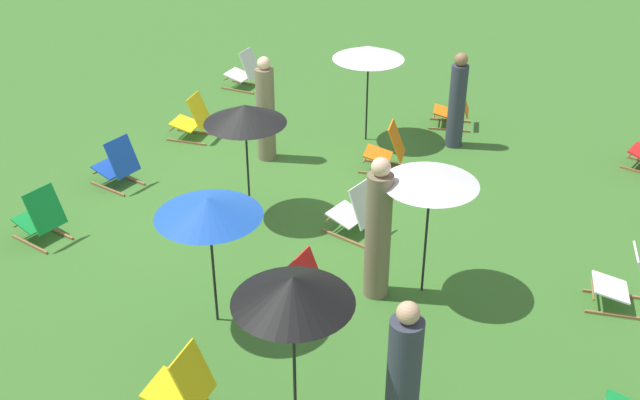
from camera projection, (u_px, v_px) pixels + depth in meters
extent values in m
plane|color=#386B28|center=(249.00, 212.00, 11.49)|extent=(40.00, 40.00, 0.00)
cube|color=olive|center=(56.00, 231.00, 10.99)|extent=(0.16, 0.76, 0.04)
cube|color=olive|center=(30.00, 244.00, 10.67)|extent=(0.16, 0.76, 0.04)
cube|color=#148C38|center=(35.00, 220.00, 10.75)|extent=(0.54, 0.50, 0.13)
cube|color=#148C38|center=(45.00, 209.00, 10.46)|extent=(0.51, 0.32, 0.57)
cylinder|color=olive|center=(27.00, 220.00, 10.89)|extent=(0.44, 0.10, 0.03)
cube|color=olive|center=(197.00, 132.00, 13.94)|extent=(0.16, 0.76, 0.04)
cube|color=olive|center=(186.00, 142.00, 13.57)|extent=(0.16, 0.76, 0.04)
cube|color=yellow|center=(185.00, 124.00, 13.65)|extent=(0.54, 0.50, 0.13)
cube|color=yellow|center=(199.00, 111.00, 13.44)|extent=(0.51, 0.32, 0.57)
cylinder|color=olive|center=(175.00, 126.00, 13.74)|extent=(0.44, 0.10, 0.03)
cube|color=olive|center=(361.00, 226.00, 11.11)|extent=(0.19, 0.75, 0.04)
cube|color=olive|center=(343.00, 238.00, 10.81)|extent=(0.19, 0.75, 0.04)
cube|color=white|center=(347.00, 215.00, 10.88)|extent=(0.56, 0.52, 0.13)
cube|color=white|center=(365.00, 204.00, 10.59)|extent=(0.52, 0.34, 0.57)
cylinder|color=olive|center=(336.00, 215.00, 11.03)|extent=(0.44, 0.12, 0.03)
cube|color=olive|center=(303.00, 299.00, 9.58)|extent=(0.07, 0.76, 0.04)
cube|color=olive|center=(285.00, 318.00, 9.25)|extent=(0.07, 0.76, 0.04)
cube|color=red|center=(286.00, 289.00, 9.33)|extent=(0.50, 0.46, 0.13)
cube|color=red|center=(307.00, 278.00, 9.07)|extent=(0.49, 0.27, 0.57)
cylinder|color=olive|center=(273.00, 289.00, 9.45)|extent=(0.44, 0.05, 0.03)
cube|color=olive|center=(450.00, 120.00, 14.40)|extent=(0.23, 0.74, 0.04)
cube|color=olive|center=(449.00, 130.00, 14.03)|extent=(0.23, 0.74, 0.04)
cube|color=orange|center=(445.00, 112.00, 14.11)|extent=(0.57, 0.54, 0.13)
cube|color=orange|center=(463.00, 99.00, 13.92)|extent=(0.53, 0.36, 0.57)
cylinder|color=olive|center=(434.00, 115.00, 14.17)|extent=(0.43, 0.14, 0.03)
cube|color=olive|center=(386.00, 163.00, 12.86)|extent=(0.19, 0.75, 0.04)
cube|color=olive|center=(381.00, 175.00, 12.49)|extent=(0.19, 0.75, 0.04)
cube|color=orange|center=(378.00, 154.00, 12.57)|extent=(0.56, 0.52, 0.13)
cube|color=orange|center=(397.00, 141.00, 12.37)|extent=(0.52, 0.34, 0.57)
cylinder|color=olive|center=(366.00, 157.00, 12.65)|extent=(0.44, 0.12, 0.03)
cube|color=olive|center=(248.00, 84.00, 16.06)|extent=(0.04, 0.76, 0.04)
cube|color=olive|center=(237.00, 91.00, 15.71)|extent=(0.04, 0.76, 0.04)
cube|color=white|center=(238.00, 75.00, 15.80)|extent=(0.48, 0.44, 0.13)
cube|color=white|center=(250.00, 64.00, 15.55)|extent=(0.48, 0.25, 0.57)
cylinder|color=olive|center=(230.00, 77.00, 15.91)|extent=(0.44, 0.03, 0.03)
cylinder|color=olive|center=(632.00, 154.00, 12.76)|extent=(0.44, 0.13, 0.03)
cube|color=olive|center=(191.00, 396.00, 8.10)|extent=(0.10, 0.76, 0.04)
cube|color=yellow|center=(170.00, 390.00, 7.83)|extent=(0.51, 0.47, 0.13)
cube|color=yellow|center=(193.00, 377.00, 7.60)|extent=(0.50, 0.28, 0.57)
cylinder|color=olive|center=(154.00, 390.00, 7.93)|extent=(0.44, 0.06, 0.03)
cube|color=olive|center=(128.00, 178.00, 12.39)|extent=(0.15, 0.76, 0.04)
cube|color=olive|center=(108.00, 189.00, 12.07)|extent=(0.15, 0.76, 0.04)
cube|color=#1947B7|center=(112.00, 168.00, 12.15)|extent=(0.54, 0.50, 0.13)
cube|color=#1947B7|center=(122.00, 157.00, 11.87)|extent=(0.51, 0.32, 0.57)
cylinder|color=olive|center=(104.00, 168.00, 12.28)|extent=(0.44, 0.09, 0.03)
cube|color=olive|center=(614.00, 294.00, 9.66)|extent=(0.20, 0.75, 0.04)
cube|color=olive|center=(617.00, 316.00, 9.29)|extent=(0.20, 0.75, 0.04)
cube|color=white|center=(611.00, 287.00, 9.37)|extent=(0.56, 0.52, 0.13)
cylinder|color=olive|center=(593.00, 290.00, 9.45)|extent=(0.44, 0.12, 0.03)
cylinder|color=black|center=(367.00, 95.00, 13.29)|extent=(0.03, 0.03, 1.71)
cone|color=white|center=(369.00, 52.00, 12.91)|extent=(1.23, 1.23, 0.22)
cylinder|color=black|center=(294.00, 363.00, 7.17)|extent=(0.03, 0.03, 1.93)
cone|color=black|center=(293.00, 290.00, 6.75)|extent=(1.13, 1.13, 0.28)
cylinder|color=black|center=(247.00, 162.00, 11.00)|extent=(0.03, 0.03, 1.74)
cone|color=black|center=(245.00, 114.00, 10.62)|extent=(1.18, 1.18, 0.27)
cylinder|color=black|center=(213.00, 262.00, 8.84)|extent=(0.03, 0.03, 1.67)
cone|color=#194CB2|center=(208.00, 207.00, 8.47)|extent=(1.23, 1.23, 0.22)
cylinder|color=black|center=(426.00, 231.00, 9.33)|extent=(0.03, 0.03, 1.78)
cone|color=white|center=(431.00, 174.00, 8.94)|extent=(1.16, 1.16, 0.25)
cylinder|color=#72664C|center=(378.00, 237.00, 9.30)|extent=(0.44, 0.44, 1.70)
sphere|color=beige|center=(381.00, 167.00, 8.83)|extent=(0.24, 0.24, 0.24)
cylinder|color=#333847|center=(403.00, 388.00, 7.14)|extent=(0.43, 0.43, 1.57)
sphere|color=tan|center=(408.00, 313.00, 6.70)|extent=(0.22, 0.22, 0.22)
cylinder|color=#333847|center=(457.00, 106.00, 13.14)|extent=(0.35, 0.35, 1.48)
sphere|color=#936647|center=(461.00, 60.00, 12.72)|extent=(0.23, 0.23, 0.23)
cylinder|color=#72664C|center=(266.00, 115.00, 12.67)|extent=(0.36, 0.36, 1.60)
sphere|color=beige|center=(264.00, 63.00, 12.23)|extent=(0.22, 0.22, 0.22)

